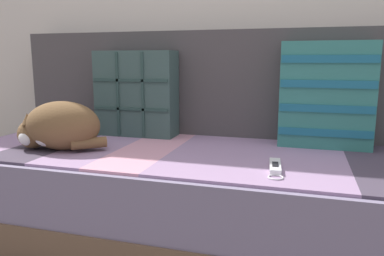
# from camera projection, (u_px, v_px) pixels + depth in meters

# --- Properties ---
(ground_plane) EXTENTS (14.00, 14.00, 0.00)m
(ground_plane) POSITION_uv_depth(u_px,v_px,m) (193.00, 254.00, 1.45)
(ground_plane) COLOR #564C47
(couch) EXTENTS (2.07, 0.83, 0.38)m
(couch) POSITION_uv_depth(u_px,v_px,m) (202.00, 195.00, 1.54)
(couch) COLOR brown
(couch) RESTS_ON ground_plane
(sofa_backrest) EXTENTS (2.03, 0.14, 0.49)m
(sofa_backrest) POSITION_uv_depth(u_px,v_px,m) (222.00, 83.00, 1.79)
(sofa_backrest) COLOR #474242
(sofa_backrest) RESTS_ON couch
(throw_pillow_quilted) EXTENTS (0.38, 0.14, 0.40)m
(throw_pillow_quilted) POSITION_uv_depth(u_px,v_px,m) (136.00, 94.00, 1.77)
(throw_pillow_quilted) COLOR #38514C
(throw_pillow_quilted) RESTS_ON couch
(throw_pillow_striped) EXTENTS (0.36, 0.14, 0.43)m
(throw_pillow_striped) POSITION_uv_depth(u_px,v_px,m) (326.00, 95.00, 1.52)
(throw_pillow_striped) COLOR #337A70
(throw_pillow_striped) RESTS_ON couch
(sleeping_cat) EXTENTS (0.37, 0.25, 0.20)m
(sleeping_cat) POSITION_uv_depth(u_px,v_px,m) (58.00, 127.00, 1.49)
(sleeping_cat) COLOR brown
(sleeping_cat) RESTS_ON couch
(game_remote_far) EXTENTS (0.06, 0.20, 0.02)m
(game_remote_far) POSITION_uv_depth(u_px,v_px,m) (275.00, 167.00, 1.23)
(game_remote_far) COLOR white
(game_remote_far) RESTS_ON couch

